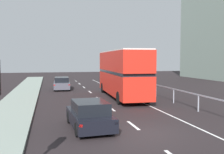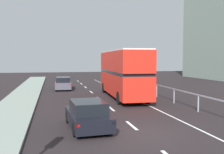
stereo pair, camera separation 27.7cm
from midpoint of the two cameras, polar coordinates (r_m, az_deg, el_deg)
name	(u,v)px [view 2 (the right image)]	position (r m, az deg, el deg)	size (l,w,h in m)	color
ground_plane	(140,134)	(12.72, 6.82, -12.20)	(73.47, 120.00, 0.10)	black
lane_paint_markings	(127,102)	(21.52, 3.72, -5.39)	(3.16, 46.00, 0.01)	silver
bridge_side_railing	(165,89)	(22.73, 11.83, -2.59)	(0.10, 42.00, 1.16)	gray
double_decker_bus_red	(123,72)	(23.68, 2.75, 1.02)	(2.87, 10.47, 4.26)	red
hatchback_car_near	(88,115)	(13.27, -4.75, -8.30)	(2.03, 4.15, 1.40)	black
sedan_car_ahead	(63,83)	(30.53, -10.38, -1.40)	(1.95, 4.50, 1.43)	#474855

